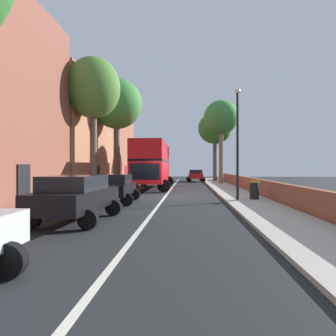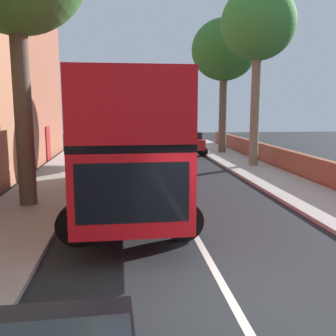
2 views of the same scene
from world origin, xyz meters
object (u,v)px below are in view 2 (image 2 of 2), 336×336
street_tree_right_1 (258,25)px  double_decker_bus (127,135)px  parked_car_red_right_2 (186,141)px  street_tree_right_3 (224,51)px

street_tree_right_1 → double_decker_bus: bearing=-133.9°
parked_car_red_right_2 → double_decker_bus: bearing=-107.5°
double_decker_bus → street_tree_right_3: (6.76, 13.28, 4.68)m
double_decker_bus → street_tree_right_1: (6.91, 7.19, 5.09)m
parked_car_red_right_2 → street_tree_right_3: street_tree_right_3 is taller
parked_car_red_right_2 → street_tree_right_3: bearing=-1.3°
double_decker_bus → parked_car_red_right_2: 14.06m
street_tree_right_1 → street_tree_right_3: bearing=91.4°
double_decker_bus → street_tree_right_3: street_tree_right_3 is taller
double_decker_bus → street_tree_right_1: 11.20m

